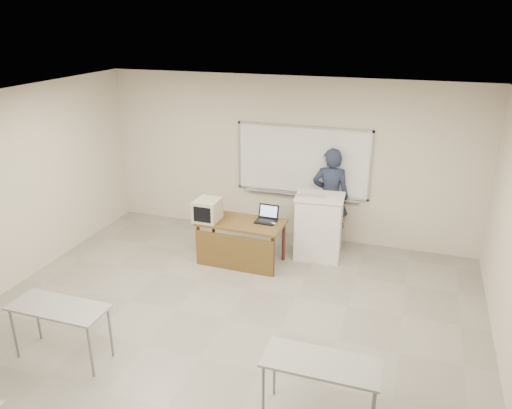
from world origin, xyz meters
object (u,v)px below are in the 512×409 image
(instructor_desk, at_px, (239,235))
(podium, at_px, (319,227))
(presenter, at_px, (330,197))
(whiteboard, at_px, (303,162))
(keyboard, at_px, (310,196))
(crt_monitor, at_px, (208,210))
(laptop, at_px, (267,218))
(mouse, at_px, (273,223))

(instructor_desk, bearing_deg, podium, 32.04)
(instructor_desk, distance_m, presenter, 1.89)
(whiteboard, height_order, keyboard, whiteboard)
(crt_monitor, bearing_deg, instructor_desk, 2.16)
(laptop, bearing_deg, instructor_desk, -144.66)
(whiteboard, xyz_separation_m, instructor_desk, (-0.70, -1.48, -0.94))
(instructor_desk, xyz_separation_m, podium, (1.20, 0.71, 0.03))
(mouse, bearing_deg, laptop, 132.06)
(podium, xyz_separation_m, keyboard, (-0.15, -0.12, 0.58))
(crt_monitor, xyz_separation_m, keyboard, (1.60, 0.60, 0.22))
(mouse, bearing_deg, keyboard, 28.23)
(whiteboard, distance_m, presenter, 0.81)
(instructor_desk, height_order, keyboard, keyboard)
(mouse, bearing_deg, crt_monitor, 176.56)
(presenter, bearing_deg, whiteboard, -19.35)
(crt_monitor, height_order, laptop, crt_monitor)
(podium, xyz_separation_m, laptop, (-0.80, -0.44, 0.24))
(podium, height_order, presenter, presenter)
(instructor_desk, height_order, crt_monitor, crt_monitor)
(mouse, relative_size, keyboard, 0.20)
(podium, bearing_deg, presenter, 79.41)
(whiteboard, distance_m, mouse, 1.51)
(whiteboard, distance_m, laptop, 1.42)
(mouse, distance_m, keyboard, 0.76)
(podium, height_order, laptop, podium)
(instructor_desk, distance_m, laptop, 0.55)
(whiteboard, relative_size, presenter, 1.37)
(instructor_desk, height_order, podium, podium)
(instructor_desk, height_order, presenter, presenter)
(crt_monitor, bearing_deg, mouse, 9.83)
(instructor_desk, xyz_separation_m, keyboard, (1.05, 0.59, 0.61))
(whiteboard, bearing_deg, laptop, -103.91)
(presenter, bearing_deg, crt_monitor, 30.35)
(laptop, bearing_deg, podium, 30.44)
(whiteboard, bearing_deg, instructor_desk, -115.32)
(instructor_desk, relative_size, presenter, 0.79)
(whiteboard, distance_m, instructor_desk, 1.89)
(laptop, xyz_separation_m, mouse, (0.15, -0.11, -0.04))
(instructor_desk, distance_m, keyboard, 1.35)
(podium, bearing_deg, laptop, -155.80)
(keyboard, relative_size, presenter, 0.25)
(instructor_desk, relative_size, podium, 1.26)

